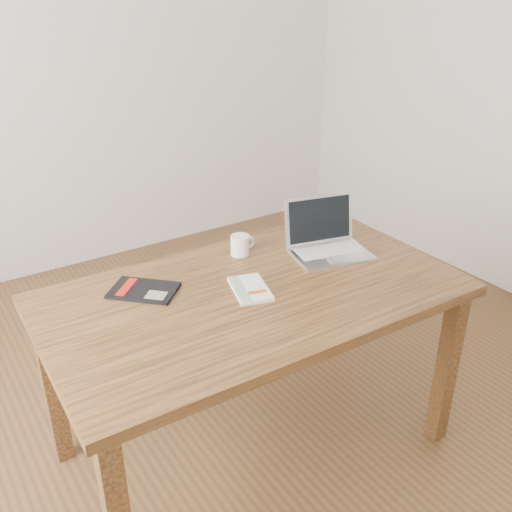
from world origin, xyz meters
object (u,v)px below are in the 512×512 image
black_guidebook (144,290)px  coffee_mug (241,245)px  white_guidebook (250,289)px  laptop (327,241)px  desk (254,311)px

black_guidebook → coffee_mug: bearing=-36.1°
white_guidebook → laptop: 0.46m
white_guidebook → black_guidebook: bearing=163.8°
desk → black_guidebook: black_guidebook is taller
white_guidebook → laptop: (0.44, 0.10, 0.04)m
black_guidebook → laptop: 0.78m
desk → laptop: bearing=14.9°
white_guidebook → coffee_mug: bearing=80.6°
desk → black_guidebook: bearing=149.5°
desk → black_guidebook: 0.41m
black_guidebook → desk: bearing=-76.5°
desk → white_guidebook: (-0.01, 0.00, 0.10)m
laptop → coffee_mug: laptop is taller
coffee_mug → white_guidebook: bearing=-117.6°
desk → black_guidebook: size_ratio=5.53×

